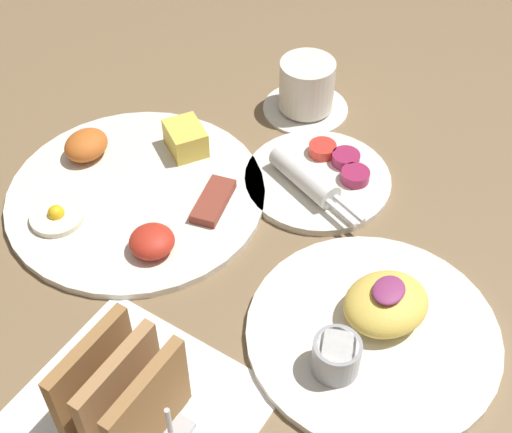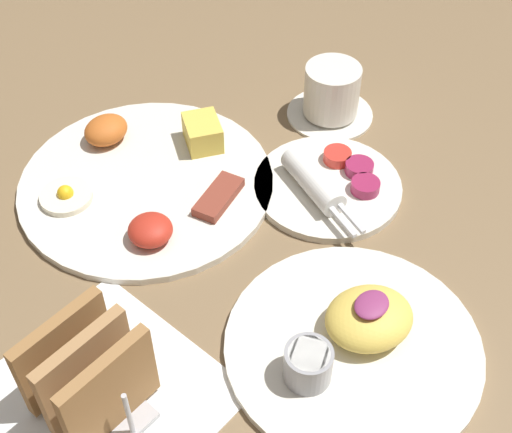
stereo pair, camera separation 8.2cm
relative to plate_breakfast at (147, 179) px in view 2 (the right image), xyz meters
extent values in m
plane|color=brown|center=(-0.02, -0.20, -0.01)|extent=(3.00, 3.00, 0.00)
cube|color=white|center=(-0.24, -0.19, -0.01)|extent=(0.22, 0.22, 0.00)
cylinder|color=silver|center=(0.00, 0.00, 0.00)|extent=(0.32, 0.32, 0.01)
cube|color=#E5C64C|center=(0.10, -0.01, 0.02)|extent=(0.07, 0.07, 0.04)
ellipsoid|color=#C66023|center=(0.02, 0.09, 0.02)|extent=(0.06, 0.05, 0.03)
cylinder|color=#F4EACC|center=(-0.09, 0.05, 0.00)|extent=(0.06, 0.06, 0.01)
sphere|color=yellow|center=(-0.09, 0.05, 0.01)|extent=(0.02, 0.02, 0.02)
ellipsoid|color=red|center=(-0.07, -0.08, 0.01)|extent=(0.05, 0.05, 0.03)
cube|color=brown|center=(0.03, -0.09, 0.01)|extent=(0.08, 0.05, 0.01)
cylinder|color=silver|center=(0.14, -0.18, 0.00)|extent=(0.19, 0.19, 0.01)
cylinder|color=#99234C|center=(0.16, -0.22, 0.01)|extent=(0.04, 0.04, 0.01)
cylinder|color=#99234C|center=(0.19, -0.19, 0.01)|extent=(0.04, 0.04, 0.01)
cylinder|color=red|center=(0.19, -0.16, 0.01)|extent=(0.04, 0.04, 0.01)
cylinder|color=white|center=(0.12, -0.17, 0.02)|extent=(0.07, 0.11, 0.03)
cube|color=silver|center=(0.10, -0.24, 0.02)|extent=(0.02, 0.05, 0.00)
cube|color=silver|center=(0.09, -0.24, 0.02)|extent=(0.02, 0.05, 0.00)
cylinder|color=silver|center=(-0.03, -0.34, 0.00)|extent=(0.26, 0.26, 0.01)
ellipsoid|color=#EAC651|center=(-0.01, -0.34, 0.02)|extent=(0.12, 0.11, 0.04)
ellipsoid|color=#8C3366|center=(-0.01, -0.34, 0.04)|extent=(0.04, 0.03, 0.01)
cylinder|color=#99999E|center=(-0.09, -0.33, 0.02)|extent=(0.05, 0.05, 0.04)
cylinder|color=white|center=(-0.09, -0.33, 0.04)|extent=(0.04, 0.04, 0.01)
cube|color=#B7B7BC|center=(-0.24, -0.19, 0.00)|extent=(0.06, 0.12, 0.01)
cube|color=#9B6D3F|center=(-0.24, -0.22, 0.05)|extent=(0.10, 0.01, 0.10)
cube|color=#A6794B|center=(-0.24, -0.19, 0.05)|extent=(0.10, 0.01, 0.10)
cube|color=olive|center=(-0.24, -0.16, 0.05)|extent=(0.10, 0.01, 0.10)
cylinder|color=#B7B7BC|center=(-0.24, -0.24, 0.03)|extent=(0.01, 0.01, 0.07)
cylinder|color=#B7B7BC|center=(-0.24, -0.13, 0.03)|extent=(0.01, 0.01, 0.07)
cylinder|color=silver|center=(0.26, -0.09, -0.01)|extent=(0.12, 0.12, 0.01)
cylinder|color=silver|center=(0.26, -0.09, 0.03)|extent=(0.08, 0.08, 0.07)
cylinder|color=#381E0F|center=(0.26, -0.09, 0.06)|extent=(0.06, 0.06, 0.01)
camera|label=1|loc=(-0.45, -0.47, 0.61)|focal=50.00mm
camera|label=2|loc=(-0.40, -0.53, 0.61)|focal=50.00mm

